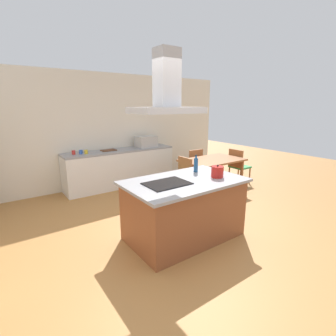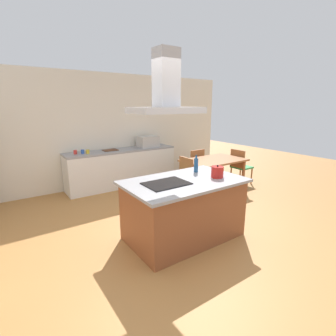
# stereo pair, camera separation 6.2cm
# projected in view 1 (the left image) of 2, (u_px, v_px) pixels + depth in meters

# --- Properties ---
(ground) EXTENTS (16.00, 16.00, 0.00)m
(ground) POSITION_uv_depth(u_px,v_px,m) (137.00, 205.00, 5.03)
(ground) COLOR #AD753D
(wall_back) EXTENTS (7.20, 0.10, 2.70)m
(wall_back) POSITION_uv_depth(u_px,v_px,m) (100.00, 131.00, 6.08)
(wall_back) COLOR beige
(wall_back) RESTS_ON ground
(kitchen_island) EXTENTS (1.73, 1.07, 0.90)m
(kitchen_island) POSITION_uv_depth(u_px,v_px,m) (184.00, 209.00, 3.73)
(kitchen_island) COLOR brown
(kitchen_island) RESTS_ON ground
(cooktop) EXTENTS (0.60, 0.44, 0.01)m
(cooktop) POSITION_uv_depth(u_px,v_px,m) (167.00, 184.00, 3.45)
(cooktop) COLOR black
(cooktop) RESTS_ON kitchen_island
(tea_kettle) EXTENTS (0.24, 0.18, 0.19)m
(tea_kettle) POSITION_uv_depth(u_px,v_px,m) (217.00, 172.00, 3.75)
(tea_kettle) COLOR #B21E19
(tea_kettle) RESTS_ON kitchen_island
(olive_oil_bottle) EXTENTS (0.07, 0.07, 0.28)m
(olive_oil_bottle) POSITION_uv_depth(u_px,v_px,m) (196.00, 165.00, 4.04)
(olive_oil_bottle) COLOR navy
(olive_oil_bottle) RESTS_ON kitchen_island
(back_counter) EXTENTS (2.70, 0.62, 0.90)m
(back_counter) POSITION_uv_depth(u_px,v_px,m) (121.00, 168.00, 6.19)
(back_counter) COLOR silver
(back_counter) RESTS_ON ground
(countertop_microwave) EXTENTS (0.50, 0.38, 0.28)m
(countertop_microwave) POSITION_uv_depth(u_px,v_px,m) (146.00, 142.00, 6.46)
(countertop_microwave) COLOR #B2AFAA
(countertop_microwave) RESTS_ON back_counter
(coffee_mug_red) EXTENTS (0.08, 0.08, 0.09)m
(coffee_mug_red) POSITION_uv_depth(u_px,v_px,m) (74.00, 152.00, 5.49)
(coffee_mug_red) COLOR red
(coffee_mug_red) RESTS_ON back_counter
(coffee_mug_blue) EXTENTS (0.08, 0.08, 0.09)m
(coffee_mug_blue) POSITION_uv_depth(u_px,v_px,m) (81.00, 152.00, 5.55)
(coffee_mug_blue) COLOR #2D56B2
(coffee_mug_blue) RESTS_ON back_counter
(coffee_mug_yellow) EXTENTS (0.08, 0.08, 0.09)m
(coffee_mug_yellow) POSITION_uv_depth(u_px,v_px,m) (86.00, 152.00, 5.56)
(coffee_mug_yellow) COLOR gold
(coffee_mug_yellow) RESTS_ON back_counter
(cutting_board) EXTENTS (0.34, 0.24, 0.02)m
(cutting_board) POSITION_uv_depth(u_px,v_px,m) (109.00, 150.00, 5.97)
(cutting_board) COLOR #59331E
(cutting_board) RESTS_ON back_counter
(dining_table) EXTENTS (1.40, 0.90, 0.75)m
(dining_table) POSITION_uv_depth(u_px,v_px,m) (212.00, 163.00, 5.75)
(dining_table) COLOR #995B33
(dining_table) RESTS_ON ground
(chair_facing_back_wall) EXTENTS (0.42, 0.42, 0.89)m
(chair_facing_back_wall) POSITION_uv_depth(u_px,v_px,m) (193.00, 164.00, 6.31)
(chair_facing_back_wall) COLOR #33934C
(chair_facing_back_wall) RESTS_ON ground
(chair_at_left_end) EXTENTS (0.42, 0.42, 0.89)m
(chair_at_left_end) POSITION_uv_depth(u_px,v_px,m) (181.00, 176.00, 5.27)
(chair_at_left_end) COLOR #33934C
(chair_at_left_end) RESTS_ON ground
(chair_at_right_end) EXTENTS (0.42, 0.42, 0.89)m
(chair_at_right_end) POSITION_uv_depth(u_px,v_px,m) (238.00, 164.00, 6.31)
(chair_at_right_end) COLOR #33934C
(chair_at_right_end) RESTS_ON ground
(range_hood) EXTENTS (0.90, 0.55, 0.78)m
(range_hood) POSITION_uv_depth(u_px,v_px,m) (167.00, 93.00, 3.15)
(range_hood) COLOR #ADADB2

